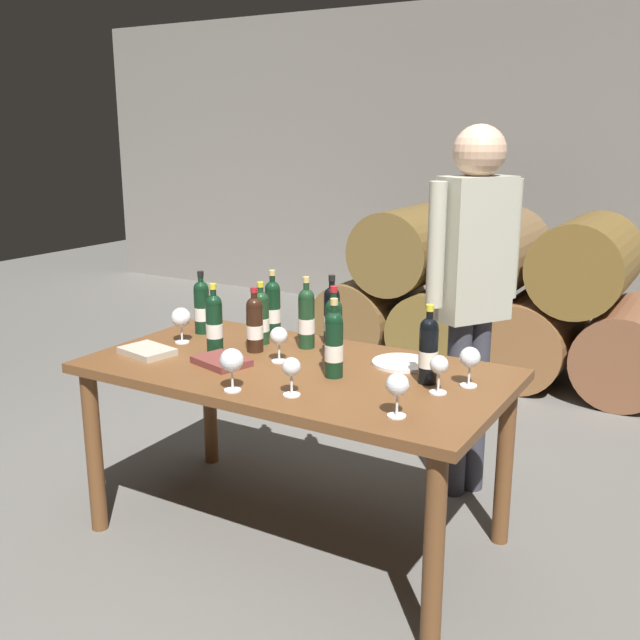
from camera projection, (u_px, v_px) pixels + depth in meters
ground_plane at (297, 534)px, 3.16m from camera, size 14.00×14.00×0.00m
cellar_back_wall at (554, 165)px, 6.32m from camera, size 10.00×0.24×2.80m
barrel_stack at (491, 298)px, 5.20m from camera, size 2.49×0.90×1.15m
dining_table at (295, 388)px, 2.99m from camera, size 1.70×0.90×0.76m
wine_bottle_0 at (334, 330)px, 3.00m from camera, size 0.07×0.07×0.32m
wine_bottle_1 at (306, 318)px, 3.20m from camera, size 0.07×0.07×0.32m
wine_bottle_2 at (202, 306)px, 3.43m from camera, size 0.07×0.07×0.30m
wine_bottle_3 at (332, 315)px, 3.25m from camera, size 0.07×0.07×0.31m
wine_bottle_4 at (214, 322)px, 3.14m from camera, size 0.07×0.07×0.30m
wine_bottle_5 at (428, 350)px, 2.75m from camera, size 0.07×0.07×0.30m
wine_bottle_6 at (255, 324)px, 3.15m from camera, size 0.07×0.07×0.28m
wine_bottle_7 at (261, 317)px, 3.26m from camera, size 0.07×0.07×0.28m
wine_bottle_8 at (334, 343)px, 2.82m from camera, size 0.07×0.07×0.31m
wine_bottle_9 at (273, 308)px, 3.39m from camera, size 0.07×0.07×0.31m
wine_glass_0 at (232, 361)px, 2.67m from camera, size 0.09×0.09×0.16m
wine_glass_1 at (397, 386)px, 2.42m from camera, size 0.08×0.08×0.15m
wine_glass_2 at (439, 367)px, 2.64m from camera, size 0.07×0.07×0.14m
wine_glass_3 at (279, 337)px, 3.00m from camera, size 0.07×0.07×0.15m
wine_glass_4 at (291, 369)px, 2.62m from camera, size 0.07×0.07×0.14m
wine_glass_5 at (470, 359)px, 2.72m from camera, size 0.08×0.08×0.15m
wine_glass_6 at (181, 318)px, 3.28m from camera, size 0.09×0.09×0.16m
tasting_notebook at (222, 361)px, 2.99m from camera, size 0.26×0.21×0.03m
leather_ledger at (147, 351)px, 3.13m from camera, size 0.25×0.20×0.03m
serving_plate at (401, 363)px, 2.99m from camera, size 0.24×0.24×0.01m
sommelier_presenting at (473, 278)px, 3.29m from camera, size 0.32×0.43×1.72m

